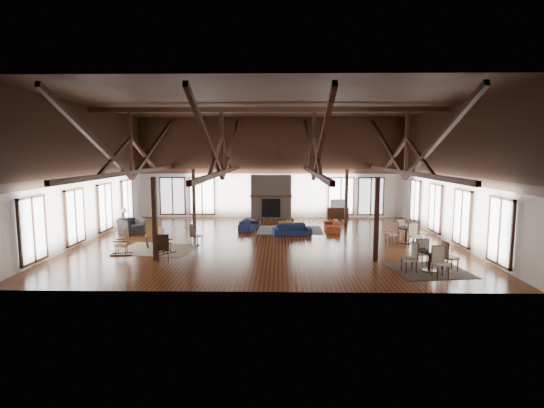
{
  "coord_description": "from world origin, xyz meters",
  "views": [
    {
      "loc": [
        0.55,
        -18.57,
        3.91
      ],
      "look_at": [
        0.16,
        1.0,
        1.54
      ],
      "focal_mm": 28.0,
      "sensor_mm": 36.0,
      "label": 1
    }
  ],
  "objects_px": {
    "sofa_navy_front": "(292,230)",
    "tv_console": "(338,213)",
    "cafe_table_far": "(406,232)",
    "coffee_table": "(291,223)",
    "armchair": "(132,226)",
    "sofa_orange": "(332,226)",
    "cafe_table_near": "(430,257)",
    "sofa_navy_left": "(249,225)"
  },
  "relations": [
    {
      "from": "cafe_table_near",
      "to": "tv_console",
      "type": "height_order",
      "value": "cafe_table_near"
    },
    {
      "from": "sofa_navy_left",
      "to": "sofa_orange",
      "type": "xyz_separation_m",
      "value": [
        4.2,
        -0.24,
        0.0
      ]
    },
    {
      "from": "sofa_orange",
      "to": "cafe_table_far",
      "type": "distance_m",
      "value": 4.07
    },
    {
      "from": "sofa_navy_front",
      "to": "sofa_orange",
      "type": "distance_m",
      "value": 2.4
    },
    {
      "from": "tv_console",
      "to": "coffee_table",
      "type": "bearing_deg",
      "value": -124.79
    },
    {
      "from": "sofa_navy_front",
      "to": "tv_console",
      "type": "distance_m",
      "value": 6.19
    },
    {
      "from": "tv_console",
      "to": "cafe_table_far",
      "type": "bearing_deg",
      "value": -74.18
    },
    {
      "from": "sofa_navy_front",
      "to": "sofa_navy_left",
      "type": "relative_size",
      "value": 1.05
    },
    {
      "from": "armchair",
      "to": "cafe_table_near",
      "type": "relative_size",
      "value": 0.59
    },
    {
      "from": "sofa_navy_left",
      "to": "tv_console",
      "type": "relative_size",
      "value": 1.35
    },
    {
      "from": "coffee_table",
      "to": "cafe_table_near",
      "type": "bearing_deg",
      "value": -66.84
    },
    {
      "from": "sofa_navy_left",
      "to": "tv_console",
      "type": "height_order",
      "value": "tv_console"
    },
    {
      "from": "tv_console",
      "to": "armchair",
      "type": "bearing_deg",
      "value": -153.64
    },
    {
      "from": "sofa_orange",
      "to": "coffee_table",
      "type": "relative_size",
      "value": 1.39
    },
    {
      "from": "cafe_table_near",
      "to": "sofa_orange",
      "type": "bearing_deg",
      "value": 107.71
    },
    {
      "from": "coffee_table",
      "to": "cafe_table_far",
      "type": "relative_size",
      "value": 0.67
    },
    {
      "from": "sofa_orange",
      "to": "tv_console",
      "type": "xyz_separation_m",
      "value": [
        0.84,
        4.23,
        0.06
      ]
    },
    {
      "from": "armchair",
      "to": "cafe_table_near",
      "type": "bearing_deg",
      "value": -80.74
    },
    {
      "from": "coffee_table",
      "to": "armchair",
      "type": "relative_size",
      "value": 1.11
    },
    {
      "from": "cafe_table_near",
      "to": "cafe_table_far",
      "type": "distance_m",
      "value": 4.46
    },
    {
      "from": "sofa_navy_front",
      "to": "coffee_table",
      "type": "distance_m",
      "value": 1.27
    },
    {
      "from": "sofa_navy_front",
      "to": "sofa_orange",
      "type": "relative_size",
      "value": 1.03
    },
    {
      "from": "sofa_navy_left",
      "to": "cafe_table_far",
      "type": "relative_size",
      "value": 0.91
    },
    {
      "from": "sofa_orange",
      "to": "coffee_table",
      "type": "bearing_deg",
      "value": -89.06
    },
    {
      "from": "sofa_orange",
      "to": "sofa_navy_left",
      "type": "bearing_deg",
      "value": -91.71
    },
    {
      "from": "sofa_navy_front",
      "to": "coffee_table",
      "type": "bearing_deg",
      "value": 81.52
    },
    {
      "from": "cafe_table_far",
      "to": "coffee_table",
      "type": "bearing_deg",
      "value": 149.51
    },
    {
      "from": "sofa_navy_front",
      "to": "tv_console",
      "type": "xyz_separation_m",
      "value": [
        2.89,
        5.47,
        0.06
      ]
    },
    {
      "from": "cafe_table_near",
      "to": "tv_console",
      "type": "xyz_separation_m",
      "value": [
        -1.49,
        11.54,
        -0.17
      ]
    },
    {
      "from": "coffee_table",
      "to": "armchair",
      "type": "distance_m",
      "value": 7.78
    },
    {
      "from": "cafe_table_far",
      "to": "tv_console",
      "type": "height_order",
      "value": "cafe_table_far"
    },
    {
      "from": "cafe_table_far",
      "to": "armchair",
      "type": "bearing_deg",
      "value": 171.69
    },
    {
      "from": "sofa_navy_front",
      "to": "sofa_orange",
      "type": "bearing_deg",
      "value": 21.41
    },
    {
      "from": "sofa_navy_front",
      "to": "sofa_navy_left",
      "type": "xyz_separation_m",
      "value": [
        -2.15,
        1.48,
        -0.01
      ]
    },
    {
      "from": "sofa_navy_front",
      "to": "cafe_table_near",
      "type": "xyz_separation_m",
      "value": [
        4.39,
        -6.07,
        0.23
      ]
    },
    {
      "from": "cafe_table_near",
      "to": "tv_console",
      "type": "bearing_deg",
      "value": 97.38
    },
    {
      "from": "armchair",
      "to": "sofa_navy_left",
      "type": "bearing_deg",
      "value": -40.44
    },
    {
      "from": "sofa_navy_left",
      "to": "sofa_navy_front",
      "type": "bearing_deg",
      "value": -112.0
    },
    {
      "from": "coffee_table",
      "to": "armchair",
      "type": "height_order",
      "value": "armchair"
    },
    {
      "from": "sofa_navy_front",
      "to": "sofa_orange",
      "type": "xyz_separation_m",
      "value": [
        2.05,
        1.24,
        -0.01
      ]
    },
    {
      "from": "sofa_orange",
      "to": "cafe_table_far",
      "type": "relative_size",
      "value": 0.93
    },
    {
      "from": "sofa_navy_left",
      "to": "sofa_orange",
      "type": "bearing_deg",
      "value": -80.69
    }
  ]
}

